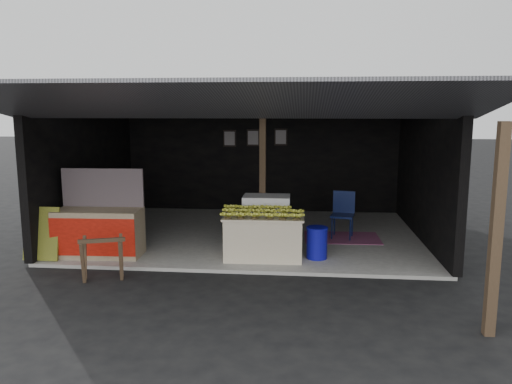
# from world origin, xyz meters

# --- Properties ---
(ground) EXTENTS (80.00, 80.00, 0.00)m
(ground) POSITION_xyz_m (0.00, 0.00, 0.00)
(ground) COLOR black
(ground) RESTS_ON ground
(concrete_slab) EXTENTS (7.00, 5.00, 0.06)m
(concrete_slab) POSITION_xyz_m (0.00, 2.50, 0.03)
(concrete_slab) COLOR gray
(concrete_slab) RESTS_ON ground
(shophouse) EXTENTS (7.40, 7.29, 3.02)m
(shophouse) POSITION_xyz_m (0.00, 2.82, 2.10)
(shophouse) COLOR black
(shophouse) RESTS_ON ground
(banana_table) EXTENTS (1.41, 0.89, 0.76)m
(banana_table) POSITION_xyz_m (0.42, 0.76, 0.44)
(banana_table) COLOR beige
(banana_table) RESTS_ON concrete_slab
(banana_pile) EXTENTS (1.29, 0.80, 0.15)m
(banana_pile) POSITION_xyz_m (0.42, 0.76, 0.89)
(banana_pile) COLOR yellow
(banana_pile) RESTS_ON banana_table
(white_crate) EXTENTS (0.88, 0.61, 0.97)m
(white_crate) POSITION_xyz_m (0.41, 1.53, 0.55)
(white_crate) COLOR white
(white_crate) RESTS_ON concrete_slab
(neighbor_stall) EXTENTS (1.51, 0.73, 1.53)m
(neighbor_stall) POSITION_xyz_m (-2.49, 0.60, 0.52)
(neighbor_stall) COLOR #998466
(neighbor_stall) RESTS_ON concrete_slab
(green_signboard) EXTENTS (0.62, 0.24, 0.91)m
(green_signboard) POSITION_xyz_m (-3.38, 0.26, 0.52)
(green_signboard) COLOR black
(green_signboard) RESTS_ON concrete_slab
(sawhorse) EXTENTS (0.76, 0.75, 0.67)m
(sawhorse) POSITION_xyz_m (-1.97, -0.52, 0.42)
(sawhorse) COLOR #453322
(sawhorse) RESTS_ON ground
(water_barrel) EXTENTS (0.36, 0.36, 0.53)m
(water_barrel) POSITION_xyz_m (1.34, 0.81, 0.32)
(water_barrel) COLOR #0C0D8B
(water_barrel) RESTS_ON concrete_slab
(plastic_chair) EXTENTS (0.52, 0.52, 0.94)m
(plastic_chair) POSITION_xyz_m (1.90, 2.35, 0.61)
(plastic_chair) COLOR #0A133A
(plastic_chair) RESTS_ON concrete_slab
(magenta_rug) EXTENTS (1.53, 1.04, 0.01)m
(magenta_rug) POSITION_xyz_m (1.88, 2.26, 0.07)
(magenta_rug) COLOR #781A4B
(magenta_rug) RESTS_ON concrete_slab
(picture_frames) EXTENTS (1.62, 0.04, 0.46)m
(picture_frames) POSITION_xyz_m (-0.17, 4.89, 1.93)
(picture_frames) COLOR black
(picture_frames) RESTS_ON shophouse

